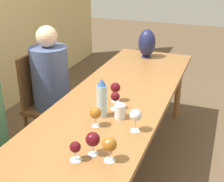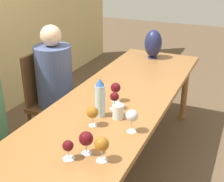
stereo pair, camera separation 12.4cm
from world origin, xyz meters
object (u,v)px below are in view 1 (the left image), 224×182
at_px(water_tumbler, 120,111).
at_px(wine_glass_1, 109,145).
at_px(wine_glass_7, 115,88).
at_px(chair_far, 46,100).
at_px(wine_glass_0, 136,116).
at_px(person_far, 52,87).
at_px(vase, 147,43).
at_px(wine_glass_6, 93,140).
at_px(wine_glass_3, 115,97).
at_px(wine_glass_4, 96,113).
at_px(wine_glass_2, 75,148).
at_px(water_bottle, 102,98).

bearing_deg(water_tumbler, wine_glass_1, -167.14).
xyz_separation_m(wine_glass_7, chair_far, (0.25, 0.81, -0.35)).
xyz_separation_m(wine_glass_0, person_far, (0.63, 1.00, -0.20)).
height_order(vase, wine_glass_6, vase).
distance_m(wine_glass_3, wine_glass_4, 0.29).
height_order(wine_glass_3, person_far, person_far).
bearing_deg(wine_glass_3, wine_glass_1, -162.53).
bearing_deg(vase, water_tumbler, -172.17).
bearing_deg(wine_glass_1, person_far, 44.32).
relative_size(vase, wine_glass_3, 2.34).
bearing_deg(wine_glass_3, wine_glass_2, -178.84).
height_order(water_bottle, wine_glass_3, water_bottle).
distance_m(vase, wine_glass_7, 1.19).
bearing_deg(water_tumbler, person_far, 59.67).
bearing_deg(person_far, wine_glass_3, -116.14).
relative_size(wine_glass_1, chair_far, 0.15).
xyz_separation_m(wine_glass_2, chair_far, (1.05, 0.87, -0.32)).
bearing_deg(wine_glass_7, wine_glass_0, -143.53).
xyz_separation_m(water_bottle, wine_glass_2, (-0.53, -0.06, -0.06)).
bearing_deg(chair_far, person_far, -90.00).
bearing_deg(wine_glass_3, wine_glass_7, 20.06).
bearing_deg(vase, person_far, 144.96).
distance_m(wine_glass_4, person_far, 1.01).
bearing_deg(wine_glass_6, wine_glass_3, 7.87).
xyz_separation_m(water_bottle, vase, (1.45, 0.07, 0.02)).
xyz_separation_m(wine_glass_4, wine_glass_6, (-0.30, -0.11, 0.00)).
relative_size(vase, wine_glass_0, 2.01).
bearing_deg(wine_glass_7, water_bottle, 179.26).
relative_size(wine_glass_0, wine_glass_6, 1.10).
bearing_deg(wine_glass_4, wine_glass_0, -82.61).
relative_size(wine_glass_0, wine_glass_2, 1.32).
height_order(wine_glass_2, wine_glass_7, wine_glass_7).
relative_size(wine_glass_1, wine_glass_3, 1.11).
height_order(wine_glass_1, wine_glass_2, wine_glass_1).
relative_size(wine_glass_4, person_far, 0.11).
relative_size(water_bottle, wine_glass_2, 2.41).
distance_m(wine_glass_4, wine_glass_6, 0.32).
xyz_separation_m(wine_glass_1, wine_glass_3, (0.61, 0.19, -0.01)).
bearing_deg(chair_far, vase, -38.52).
relative_size(water_bottle, wine_glass_4, 2.05).
bearing_deg(wine_glass_2, water_bottle, 6.70).
bearing_deg(chair_far, wine_glass_0, -119.91).
relative_size(wine_glass_0, chair_far, 0.16).
relative_size(wine_glass_4, wine_glass_7, 0.90).
xyz_separation_m(water_bottle, wine_glass_7, (0.26, -0.00, -0.03)).
height_order(wine_glass_4, chair_far, chair_far).
bearing_deg(person_far, wine_glass_7, -109.28).
bearing_deg(vase, wine_glass_2, -176.23).
xyz_separation_m(vase, person_far, (-0.93, 0.65, -0.25)).
height_order(wine_glass_1, wine_glass_4, wine_glass_1).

